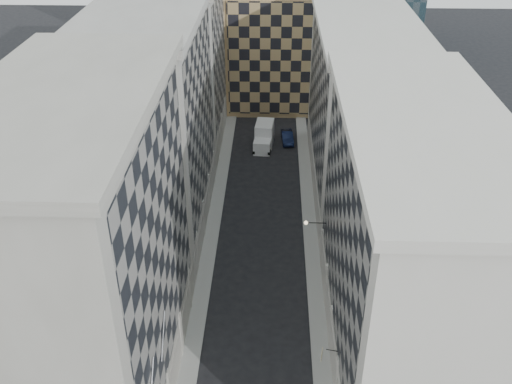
# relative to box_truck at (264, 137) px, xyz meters

# --- Properties ---
(sidewalk_west) EXTENTS (1.50, 100.00, 0.15)m
(sidewalk_west) POSITION_rel_box_truck_xyz_m (-5.10, -21.53, -1.29)
(sidewalk_west) COLOR #969791
(sidewalk_west) RESTS_ON ground
(sidewalk_east) EXTENTS (1.50, 100.00, 0.15)m
(sidewalk_east) POSITION_rel_box_truck_xyz_m (5.40, -21.53, -1.29)
(sidewalk_east) COLOR #969791
(sidewalk_east) RESTS_ON ground
(bldg_left_a) EXTENTS (10.80, 22.80, 23.70)m
(bldg_left_a) POSITION_rel_box_truck_xyz_m (-10.73, -40.53, 10.46)
(bldg_left_a) COLOR gray
(bldg_left_a) RESTS_ON ground
(bldg_left_b) EXTENTS (10.80, 22.80, 22.70)m
(bldg_left_b) POSITION_rel_box_truck_xyz_m (-10.73, -18.53, 9.96)
(bldg_left_b) COLOR gray
(bldg_left_b) RESTS_ON ground
(bldg_left_c) EXTENTS (10.80, 22.80, 21.70)m
(bldg_left_c) POSITION_rel_box_truck_xyz_m (-10.73, 3.47, 9.46)
(bldg_left_c) COLOR gray
(bldg_left_c) RESTS_ON ground
(bldg_right_a) EXTENTS (10.80, 26.80, 20.70)m
(bldg_right_a) POSITION_rel_box_truck_xyz_m (11.03, -36.53, 8.95)
(bldg_right_a) COLOR beige
(bldg_right_a) RESTS_ON ground
(bldg_right_b) EXTENTS (10.80, 28.80, 19.70)m
(bldg_right_b) POSITION_rel_box_truck_xyz_m (11.04, -9.53, 8.48)
(bldg_right_b) COLOR beige
(bldg_right_b) RESTS_ON ground
(tan_block) EXTENTS (16.80, 14.80, 18.80)m
(tan_block) POSITION_rel_box_truck_xyz_m (2.15, 16.37, 8.07)
(tan_block) COLOR tan
(tan_block) RESTS_ON ground
(flagpoles_left) EXTENTS (0.10, 6.33, 2.33)m
(flagpoles_left) POSITION_rel_box_truck_xyz_m (-5.75, -45.53, 6.63)
(flagpoles_left) COLOR gray
(flagpoles_left) RESTS_ON ground
(bracket_lamp) EXTENTS (1.98, 0.36, 0.36)m
(bracket_lamp) POSITION_rel_box_truck_xyz_m (4.53, -27.53, 4.83)
(bracket_lamp) COLOR black
(bracket_lamp) RESTS_ON ground
(box_truck) EXTENTS (2.84, 5.92, 3.15)m
(box_truck) POSITION_rel_box_truck_xyz_m (0.00, 0.00, 0.00)
(box_truck) COLOR white
(box_truck) RESTS_ON ground
(dark_car) EXTENTS (1.86, 4.44, 1.43)m
(dark_car) POSITION_rel_box_truck_xyz_m (3.22, 1.38, -0.66)
(dark_car) COLOR #0E1734
(dark_car) RESTS_ON ground
(shop_sign) EXTENTS (1.22, 0.74, 0.82)m
(shop_sign) POSITION_rel_box_truck_xyz_m (5.10, -40.88, 2.47)
(shop_sign) COLOR black
(shop_sign) RESTS_ON ground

